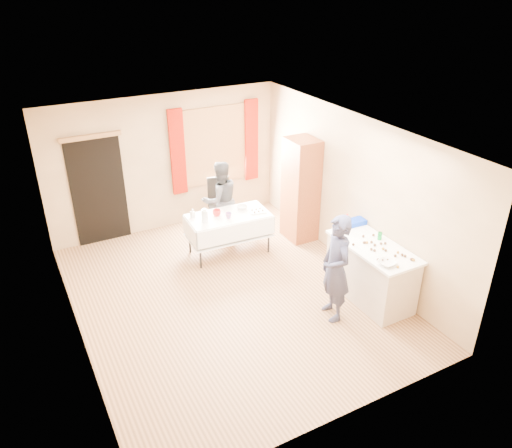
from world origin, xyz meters
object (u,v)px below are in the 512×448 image
chair (220,214)px  woman (220,200)px  counter (371,272)px  party_table (229,230)px  girl (336,268)px  cabinet (301,190)px

chair → woman: size_ratio=0.68×
counter → woman: 3.14m
party_table → girl: (0.55, -2.38, 0.37)m
girl → party_table: bearing=-156.5°
counter → woman: (-1.19, 2.89, 0.30)m
party_table → woman: (0.14, 0.64, 0.30)m
party_table → counter: bearing=-56.3°
chair → party_table: bearing=-89.9°
cabinet → party_table: bearing=176.7°
girl → woman: bearing=-161.8°
woman → cabinet: bearing=150.3°
chair → girl: (0.30, -3.31, 0.51)m
chair → woman: (-0.11, -0.29, 0.44)m
counter → chair: (-1.08, 3.18, -0.15)m
counter → girl: size_ratio=0.91×
chair → girl: size_ratio=0.63×
party_table → cabinet: bearing=-0.2°
party_table → girl: bearing=-73.7°
counter → party_table: counter is taller
girl → chair: bearing=-164.4°
chair → cabinet: bearing=-25.6°
party_table → woman: woman is taller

